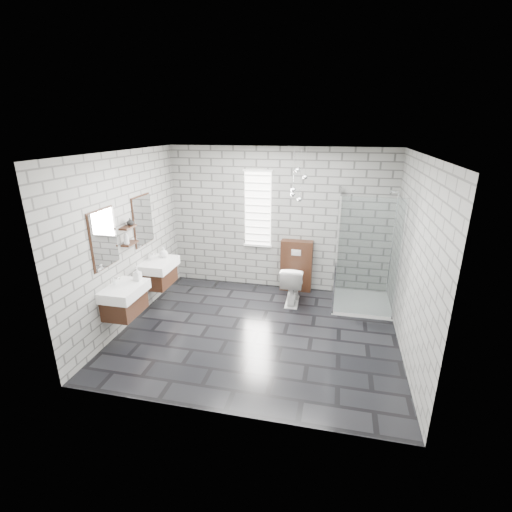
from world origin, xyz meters
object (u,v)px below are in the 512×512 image
(shower_enclosure, at_px, (358,281))
(toilet, at_px, (292,284))
(vanity_left, at_px, (122,292))
(cistern_panel, at_px, (296,266))
(vanity_right, at_px, (157,266))

(shower_enclosure, xyz_separation_m, toilet, (-1.12, -0.04, -0.15))
(shower_enclosure, bearing_deg, vanity_left, -152.55)
(cistern_panel, bearing_deg, shower_enclosure, -24.71)
(cistern_panel, xyz_separation_m, toilet, (0.00, -0.56, -0.14))
(shower_enclosure, relative_size, toilet, 2.84)
(vanity_right, bearing_deg, toilet, 15.53)
(vanity_right, relative_size, toilet, 2.20)
(vanity_left, bearing_deg, toilet, 37.10)
(vanity_right, xyz_separation_m, cistern_panel, (2.28, 1.19, -0.26))
(vanity_right, height_order, shower_enclosure, shower_enclosure)
(shower_enclosure, bearing_deg, cistern_panel, 155.29)
(vanity_left, relative_size, vanity_right, 1.00)
(vanity_left, xyz_separation_m, toilet, (2.28, 1.73, -0.40))
(vanity_left, distance_m, toilet, 2.89)
(shower_enclosure, bearing_deg, vanity_right, -168.75)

